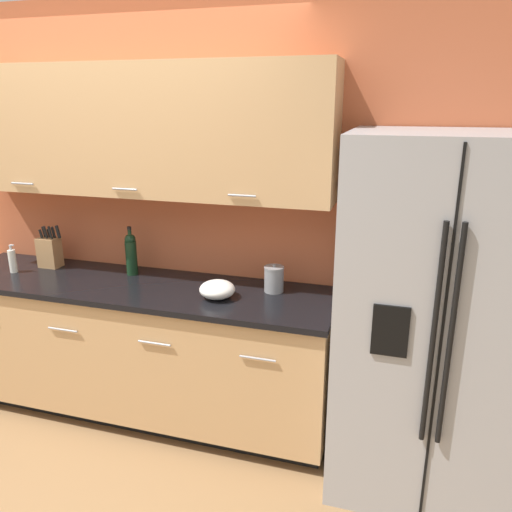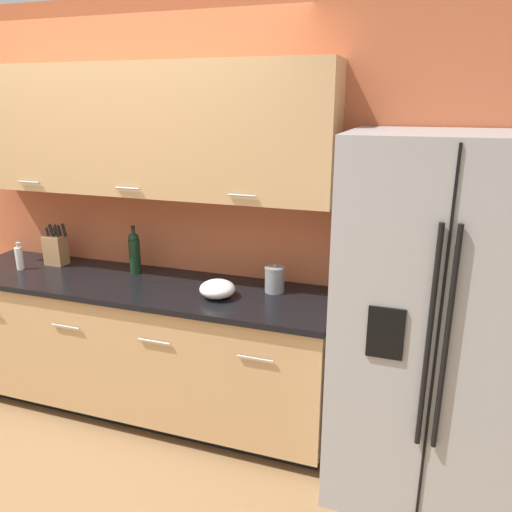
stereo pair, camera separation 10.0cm
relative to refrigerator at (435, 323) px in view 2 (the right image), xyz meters
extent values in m
plane|color=olive|center=(-2.02, -0.82, -0.93)|extent=(14.00, 14.00, 0.00)
cube|color=#BC5B38|center=(-2.02, 0.43, 0.37)|extent=(10.00, 0.05, 2.60)
cube|color=tan|center=(-1.78, 0.25, 0.89)|extent=(2.41, 0.32, 0.77)
cylinder|color=#99999E|center=(-2.50, 0.07, 0.57)|extent=(0.16, 0.01, 0.01)
cylinder|color=#99999E|center=(-1.78, 0.07, 0.57)|extent=(0.16, 0.01, 0.01)
cylinder|color=#99999E|center=(-1.06, 0.07, 0.57)|extent=(0.16, 0.01, 0.01)
cube|color=black|center=(-1.78, 0.13, -0.89)|extent=(2.48, 0.54, 0.09)
cube|color=tan|center=(-1.78, 0.09, -0.45)|extent=(2.52, 0.62, 0.79)
cube|color=black|center=(-1.78, 0.07, -0.04)|extent=(2.54, 0.64, 0.03)
cylinder|color=#99999E|center=(-2.08, -0.24, -0.23)|extent=(0.20, 0.01, 0.01)
cylinder|color=#99999E|center=(-1.48, -0.24, -0.23)|extent=(0.20, 0.01, 0.01)
cylinder|color=#99999E|center=(-0.87, -0.24, -0.23)|extent=(0.20, 0.01, 0.01)
cube|color=#9E9EA0|center=(0.00, 0.00, 0.00)|extent=(0.95, 0.79, 1.87)
cube|color=black|center=(0.00, -0.40, 0.00)|extent=(0.01, 0.01, 1.83)
cylinder|color=black|center=(-0.03, -0.41, 0.09)|extent=(0.02, 0.02, 1.03)
cylinder|color=black|center=(0.04, -0.41, 0.09)|extent=(0.02, 0.02, 1.03)
cube|color=black|center=(-0.21, -0.40, 0.09)|extent=(0.16, 0.01, 0.24)
cube|color=#A87A4C|center=(-2.49, 0.22, 0.08)|extent=(0.14, 0.10, 0.20)
cylinder|color=black|center=(-2.52, 0.23, 0.22)|extent=(0.02, 0.03, 0.07)
cylinder|color=black|center=(-2.52, 0.20, 0.21)|extent=(0.02, 0.03, 0.06)
cylinder|color=black|center=(-2.49, 0.23, 0.21)|extent=(0.01, 0.03, 0.06)
cylinder|color=black|center=(-2.49, 0.20, 0.22)|extent=(0.02, 0.04, 0.09)
cylinder|color=black|center=(-2.45, 0.23, 0.22)|extent=(0.02, 0.03, 0.08)
cylinder|color=black|center=(-2.45, 0.20, 0.22)|extent=(0.02, 0.03, 0.09)
cylinder|color=black|center=(-2.41, 0.23, 0.22)|extent=(0.02, 0.04, 0.09)
cylinder|color=black|center=(-1.87, 0.24, 0.09)|extent=(0.07, 0.07, 0.22)
sphere|color=black|center=(-1.87, 0.24, 0.21)|extent=(0.07, 0.07, 0.07)
cylinder|color=black|center=(-1.87, 0.24, 0.24)|extent=(0.02, 0.02, 0.08)
cylinder|color=black|center=(-1.87, 0.24, 0.29)|extent=(0.03, 0.03, 0.02)
cylinder|color=silver|center=(-2.65, 0.05, 0.05)|extent=(0.05, 0.05, 0.15)
cylinder|color=#B2B2B5|center=(-2.65, 0.05, 0.15)|extent=(0.02, 0.02, 0.04)
cylinder|color=#B2B2B5|center=(-2.63, 0.05, 0.16)|extent=(0.03, 0.01, 0.01)
cylinder|color=gray|center=(-0.90, 0.21, 0.05)|extent=(0.12, 0.12, 0.14)
cylinder|color=gray|center=(-0.90, 0.21, 0.13)|extent=(0.12, 0.12, 0.01)
sphere|color=gray|center=(-0.90, 0.21, 0.14)|extent=(0.02, 0.02, 0.02)
ellipsoid|color=white|center=(-1.19, 0.01, 0.03)|extent=(0.21, 0.21, 0.10)
camera|label=1|loc=(-0.21, -2.49, 1.07)|focal=35.00mm
camera|label=2|loc=(-0.11, -2.46, 1.07)|focal=35.00mm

